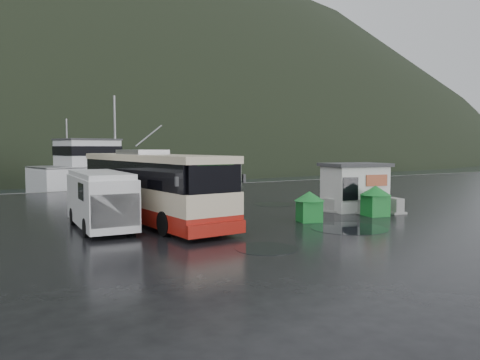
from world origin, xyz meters
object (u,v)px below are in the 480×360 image
jersey_barrier_b (358,213)px  jersey_barrier_c (391,213)px  white_van (101,228)px  jersey_barrier_a (333,212)px  dome_tent (206,228)px  waste_bin_right (375,216)px  ticket_kiosk (354,210)px  fishing_trawler (141,182)px  waste_bin_left (309,222)px  coach_bus (151,221)px

jersey_barrier_b → jersey_barrier_c: (1.58, -0.90, 0.00)m
white_van → jersey_barrier_a: bearing=-2.8°
white_van → dome_tent: white_van is taller
waste_bin_right → jersey_barrier_c: size_ratio=0.96×
white_van → ticket_kiosk: ticket_kiosk is taller
jersey_barrier_a → waste_bin_right: bearing=-69.7°
jersey_barrier_b → fishing_trawler: size_ratio=0.06×
dome_tent → jersey_barrier_b: size_ratio=2.12×
dome_tent → jersey_barrier_c: size_ratio=1.89×
jersey_barrier_b → jersey_barrier_a: bearing=134.0°
white_van → jersey_barrier_b: size_ratio=4.09×
fishing_trawler → waste_bin_left: bearing=-104.8°
jersey_barrier_a → waste_bin_left: bearing=-149.7°
jersey_barrier_b → jersey_barrier_c: size_ratio=0.89×
jersey_barrier_c → fishing_trawler: (-3.99, 28.47, 0.00)m
waste_bin_right → dome_tent: (-9.22, 1.22, 0.00)m
jersey_barrier_c → fishing_trawler: fishing_trawler is taller
waste_bin_left → waste_bin_right: size_ratio=0.92×
ticket_kiosk → jersey_barrier_a: ticket_kiosk is taller
jersey_barrier_b → fishing_trawler: 27.68m
jersey_barrier_a → ticket_kiosk: bearing=-5.2°
white_van → jersey_barrier_a: white_van is taller
jersey_barrier_b → waste_bin_left: bearing=-167.0°
white_van → fishing_trawler: 27.42m
white_van → fishing_trawler: bearing=70.5°
coach_bus → jersey_barrier_c: size_ratio=7.41×
dome_tent → white_van: bearing=148.0°
white_van → jersey_barrier_c: (14.81, -3.27, 0.00)m
fishing_trawler → ticket_kiosk: bearing=-94.8°
white_van → waste_bin_right: 13.64m
waste_bin_left → ticket_kiosk: size_ratio=0.43×
jersey_barrier_b → jersey_barrier_c: bearing=-29.6°
waste_bin_right → jersey_barrier_c: (1.67, 0.39, 0.00)m
waste_bin_left → jersey_barrier_a: waste_bin_left is taller
waste_bin_right → fishing_trawler: 28.96m
white_van → jersey_barrier_c: size_ratio=3.64×
coach_bus → fishing_trawler: bearing=68.2°
coach_bus → ticket_kiosk: bearing=-15.7°
jersey_barrier_c → waste_bin_left: bearing=-179.2°
dome_tent → jersey_barrier_b: bearing=0.4°
waste_bin_right → fishing_trawler: (-2.32, 28.87, 0.00)m
dome_tent → jersey_barrier_b: (9.31, 0.07, 0.00)m
waste_bin_right → dome_tent: bearing=172.4°
white_van → dome_tent: (3.92, -2.45, 0.00)m
coach_bus → waste_bin_left: 7.63m
coach_bus → waste_bin_left: size_ratio=8.39×
waste_bin_right → dome_tent: size_ratio=0.51×
waste_bin_right → fishing_trawler: bearing=94.6°
waste_bin_left → jersey_barrier_a: size_ratio=1.02×
jersey_barrier_b → ticket_kiosk: bearing=56.6°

